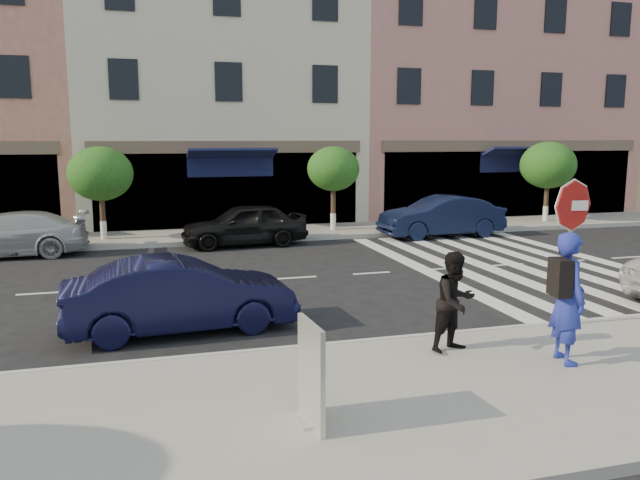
{
  "coord_description": "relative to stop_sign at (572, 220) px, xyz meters",
  "views": [
    {
      "loc": [
        -3.57,
        -10.93,
        3.5
      ],
      "look_at": [
        -0.15,
        1.32,
        1.4
      ],
      "focal_mm": 35.0,
      "sensor_mm": 36.0,
      "label": 1
    }
  ],
  "objects": [
    {
      "name": "street_tree_c",
      "position": [
        -0.62,
        12.47,
        0.3
      ],
      "size": [
        1.9,
        1.9,
        3.04
      ],
      "color": "#473323",
      "rests_on": "sidewalk_far"
    },
    {
      "name": "photographer",
      "position": [
        -1.22,
        -1.59,
        -0.92
      ],
      "size": [
        0.57,
        0.78,
        1.98
      ],
      "primitive_type": "imported",
      "rotation": [
        0.0,
        0.0,
        1.43
      ],
      "color": "#212C98",
      "rests_on": "sidewalk_near"
    },
    {
      "name": "car_far_left",
      "position": [
        -11.21,
        10.77,
        -1.4
      ],
      "size": [
        4.54,
        1.87,
        1.31
      ],
      "primitive_type": "imported",
      "rotation": [
        0.0,
        0.0,
        -1.58
      ],
      "color": "#A9A9AE",
      "rests_on": "ground"
    },
    {
      "name": "street_tree_ea",
      "position": [
        8.38,
        12.47,
        0.33
      ],
      "size": [
        2.2,
        2.2,
        3.19
      ],
      "color": "#473323",
      "rests_on": "sidewalk_far"
    },
    {
      "name": "sidewalk_far",
      "position": [
        -3.62,
        12.67,
        -1.98
      ],
      "size": [
        60.0,
        3.0,
        0.15
      ],
      "primitive_type": "cube",
      "color": "gray",
      "rests_on": "ground"
    },
    {
      "name": "building_centre",
      "position": [
        -4.12,
        18.67,
        3.44
      ],
      "size": [
        11.0,
        9.0,
        11.0
      ],
      "primitive_type": "cube",
      "color": "beige",
      "rests_on": "ground"
    },
    {
      "name": "poster_board",
      "position": [
        -5.43,
        -2.58,
        -1.3
      ],
      "size": [
        0.31,
        0.82,
        1.25
      ],
      "rotation": [
        0.0,
        0.0,
        0.07
      ],
      "color": "beige",
      "rests_on": "sidewalk_near"
    },
    {
      "name": "stop_sign",
      "position": [
        0.0,
        0.0,
        0.0
      ],
      "size": [
        0.93,
        0.17,
        2.64
      ],
      "rotation": [
        0.0,
        0.0,
        -0.14
      ],
      "color": "gray",
      "rests_on": "sidewalk_near"
    },
    {
      "name": "walker",
      "position": [
        -2.58,
        -0.69,
        -1.11
      ],
      "size": [
        0.93,
        0.82,
        1.6
      ],
      "primitive_type": "imported",
      "rotation": [
        0.0,
        0.0,
        0.32
      ],
      "color": "black",
      "rests_on": "sidewalk_near"
    },
    {
      "name": "car_far_right",
      "position": [
        2.88,
        10.75,
        -1.33
      ],
      "size": [
        4.46,
        1.68,
        1.45
      ],
      "primitive_type": "imported",
      "rotation": [
        0.0,
        0.0,
        -1.54
      ],
      "color": "black",
      "rests_on": "ground"
    },
    {
      "name": "ground",
      "position": [
        -3.62,
        1.67,
        -2.06
      ],
      "size": [
        120.0,
        120.0,
        0.0
      ],
      "primitive_type": "plane",
      "color": "black",
      "rests_on": "ground"
    },
    {
      "name": "sidewalk_near",
      "position": [
        -3.62,
        -2.08,
        -1.98
      ],
      "size": [
        60.0,
        4.5,
        0.15
      ],
      "primitive_type": "cube",
      "color": "gray",
      "rests_on": "ground"
    },
    {
      "name": "building_east_mid",
      "position": [
        7.88,
        18.67,
        4.44
      ],
      "size": [
        13.0,
        9.0,
        13.0
      ],
      "primitive_type": "cube",
      "color": "tan",
      "rests_on": "ground"
    },
    {
      "name": "street_tree_wb",
      "position": [
        -8.62,
        12.47,
        0.25
      ],
      "size": [
        2.1,
        2.1,
        3.06
      ],
      "color": "#473323",
      "rests_on": "sidewalk_far"
    },
    {
      "name": "car_near_mid",
      "position": [
        -6.67,
        1.97,
        -1.38
      ],
      "size": [
        4.21,
        1.76,
        1.35
      ],
      "primitive_type": "imported",
      "rotation": [
        0.0,
        0.0,
        1.65
      ],
      "color": "black",
      "rests_on": "ground"
    },
    {
      "name": "car_far_mid",
      "position": [
        -4.16,
        10.77,
        -1.37
      ],
      "size": [
        4.16,
        1.92,
        1.38
      ],
      "primitive_type": "imported",
      "rotation": [
        0.0,
        0.0,
        -1.5
      ],
      "color": "black",
      "rests_on": "ground"
    }
  ]
}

